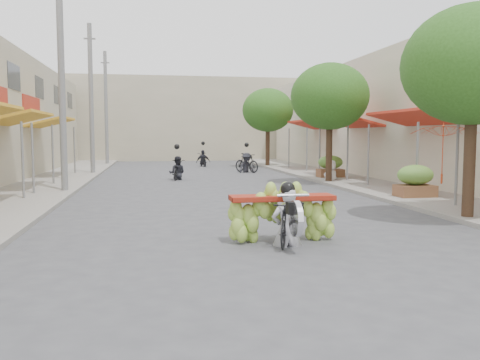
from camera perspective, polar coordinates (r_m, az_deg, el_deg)
name	(u,v)px	position (r m, az deg, el deg)	size (l,w,h in m)	color
ground	(304,275)	(7.87, 7.22, -10.57)	(120.00, 120.00, 0.00)	#4A4A4F
sidewalk_left	(37,185)	(22.83, -21.82, -0.49)	(4.00, 60.00, 0.12)	gray
sidewalk_right	(354,180)	(24.17, 12.68, 0.03)	(4.00, 60.00, 0.12)	gray
shophouse_row_right	(467,116)	(25.58, 24.15, 6.58)	(9.77, 40.00, 6.00)	beige
far_building	(177,120)	(45.32, -7.05, 6.74)	(20.00, 6.00, 7.00)	#AFA58A
utility_pole_mid	(62,82)	(19.59, -19.39, 10.36)	(0.60, 0.24, 8.00)	slate
utility_pole_far	(91,99)	(28.48, -16.37, 8.68)	(0.60, 0.24, 8.00)	slate
utility_pole_back	(106,108)	(37.42, -14.81, 7.79)	(0.60, 0.24, 8.00)	slate
street_tree_near	(473,66)	(13.69, 24.72, 11.59)	(3.40, 3.40, 5.25)	#3A2719
street_tree_mid	(330,97)	(22.63, 10.05, 9.19)	(3.40, 3.40, 5.25)	#3A2719
street_tree_far	(268,110)	(34.15, 3.13, 7.82)	(3.40, 3.40, 5.25)	#3A2719
produce_crate_mid	(415,178)	(17.48, 19.08, 0.16)	(1.20, 0.88, 1.16)	brown
produce_crate_far	(330,165)	(24.76, 10.11, 1.71)	(1.20, 0.88, 1.16)	brown
banana_motorbike	(285,208)	(9.93, 5.03, -3.16)	(2.20, 1.75, 2.07)	black
market_umbrella	(445,122)	(15.77, 22.04, 6.05)	(2.43, 2.43, 1.78)	#D1421B
pedestrian	(331,160)	(23.36, 10.18, 2.23)	(1.02, 0.88, 1.77)	white
bg_motorbike_a	(177,164)	(24.38, -7.08, 1.76)	(0.94, 1.73, 1.95)	black
bg_motorbike_b	(247,158)	(28.96, 0.75, 2.48)	(1.48, 1.85, 1.95)	black
bg_motorbike_c	(203,155)	(34.70, -4.16, 2.84)	(1.02, 1.66, 1.95)	black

